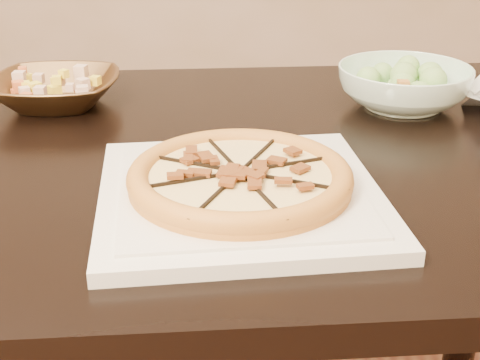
% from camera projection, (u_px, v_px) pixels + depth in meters
% --- Properties ---
extents(dining_table, '(1.44, 1.02, 0.75)m').
position_uv_depth(dining_table, '(175.00, 213.00, 1.02)').
color(dining_table, black).
rests_on(dining_table, floor).
extents(plate, '(0.39, 0.39, 0.02)m').
position_uv_depth(plate, '(240.00, 194.00, 0.81)').
color(plate, silver).
rests_on(plate, dining_table).
extents(pizza, '(0.27, 0.27, 0.03)m').
position_uv_depth(pizza, '(240.00, 177.00, 0.80)').
color(pizza, gold).
rests_on(pizza, plate).
extents(bronze_bowl, '(0.22, 0.22, 0.05)m').
position_uv_depth(bronze_bowl, '(56.00, 91.00, 1.14)').
color(bronze_bowl, brown).
rests_on(bronze_bowl, dining_table).
extents(mixed_dish, '(0.10, 0.11, 0.03)m').
position_uv_depth(mixed_dish, '(53.00, 68.00, 1.13)').
color(mixed_dish, '#D9AF94').
rests_on(mixed_dish, bronze_bowl).
extents(salad_bowl, '(0.29, 0.29, 0.07)m').
position_uv_depth(salad_bowl, '(404.00, 87.00, 1.13)').
color(salad_bowl, white).
rests_on(salad_bowl, dining_table).
extents(salad, '(0.09, 0.12, 0.04)m').
position_uv_depth(salad, '(407.00, 56.00, 1.11)').
color(salad, '#A9DC76').
rests_on(salad, salad_bowl).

